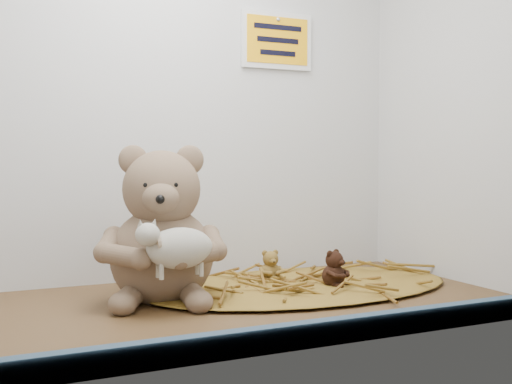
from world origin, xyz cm
name	(u,v)px	position (x,y,z in cm)	size (l,w,h in cm)	color
alcove_shell	(184,64)	(0.00, 9.00, 45.00)	(120.40, 60.20, 90.40)	#492B19
front_rail	(273,339)	(0.00, -28.80, 1.80)	(119.28, 2.20, 3.60)	#3C5972
straw_bed	(301,285)	(24.83, 7.67, 0.65)	(67.48, 39.18, 1.31)	brown
main_teddy	(162,223)	(-4.70, 8.68, 14.78)	(23.83, 25.15, 29.55)	#8A6B55
toy_lamb	(180,248)	(-4.70, -1.91, 11.41)	(15.62, 9.53, 10.10)	beige
mini_teddy_tan	(270,264)	(19.94, 12.37, 4.69)	(5.45, 5.75, 6.76)	brown
mini_teddy_brown	(334,266)	(29.71, 2.96, 5.02)	(6.00, 6.33, 7.44)	black
wall_sign	(277,41)	(30.00, 29.40, 55.00)	(16.00, 1.20, 11.00)	orange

